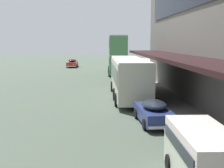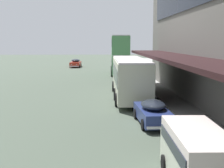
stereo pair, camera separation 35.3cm
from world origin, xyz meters
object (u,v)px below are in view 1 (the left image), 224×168
object	(u,v)px
transit_bus_kerbside_front	(129,76)
fire_hydrant	(204,127)
transit_bus_kerbside_rear	(117,54)
sedan_oncoming_rear	(72,63)
sedan_oncoming_front	(153,112)
vw_van	(202,153)

from	to	relation	value
transit_bus_kerbside_front	fire_hydrant	xyz separation A→B (m)	(2.67, -11.24, -1.47)
transit_bus_kerbside_front	transit_bus_kerbside_rear	bearing A→B (deg)	88.79
transit_bus_kerbside_front	fire_hydrant	bearing A→B (deg)	-76.63
sedan_oncoming_rear	sedan_oncoming_front	bearing A→B (deg)	-79.63
sedan_oncoming_front	sedan_oncoming_rear	world-z (taller)	sedan_oncoming_rear
sedan_oncoming_rear	fire_hydrant	bearing A→B (deg)	-77.56
transit_bus_kerbside_front	sedan_oncoming_front	distance (m)	8.81
vw_van	sedan_oncoming_front	bearing A→B (deg)	91.07
sedan_oncoming_rear	fire_hydrant	distance (m)	46.14
sedan_oncoming_rear	vw_van	xyz separation A→B (m)	(7.93, -50.48, 0.31)
transit_bus_kerbside_rear	sedan_oncoming_rear	xyz separation A→B (m)	(-7.69, 13.89, -2.34)
vw_van	fire_hydrant	distance (m)	5.81
transit_bus_kerbside_rear	sedan_oncoming_front	xyz separation A→B (m)	(0.10, -28.65, -2.39)
vw_van	fire_hydrant	world-z (taller)	vw_van
transit_bus_kerbside_rear	fire_hydrant	xyz separation A→B (m)	(2.25, -31.17, -2.64)
transit_bus_kerbside_rear	fire_hydrant	distance (m)	31.37
fire_hydrant	sedan_oncoming_rear	bearing A→B (deg)	102.44
transit_bus_kerbside_rear	vw_van	distance (m)	36.65
sedan_oncoming_rear	vw_van	world-z (taller)	vw_van
transit_bus_kerbside_rear	fire_hydrant	bearing A→B (deg)	-85.87
sedan_oncoming_front	vw_van	bearing A→B (deg)	-88.93
fire_hydrant	vw_van	bearing A→B (deg)	-110.31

